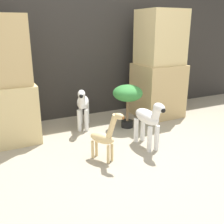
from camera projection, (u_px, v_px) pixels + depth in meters
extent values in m
plane|color=#9E937F|center=(135.00, 161.00, 2.60)|extent=(14.00, 14.00, 0.00)
cube|color=#2D2B28|center=(77.00, 40.00, 3.66)|extent=(6.40, 0.08, 2.20)
cube|color=#DBC184|center=(8.00, 113.00, 3.01)|extent=(0.63, 0.59, 0.67)
cube|color=tan|center=(0.00, 50.00, 2.79)|extent=(0.56, 0.53, 0.74)
cube|color=tan|center=(158.00, 90.00, 3.87)|extent=(0.63, 0.59, 0.76)
cube|color=#DBC184|center=(160.00, 37.00, 3.64)|extent=(0.56, 0.53, 0.74)
cylinder|color=white|center=(157.00, 138.00, 2.80)|extent=(0.05, 0.05, 0.28)
cylinder|color=white|center=(150.00, 139.00, 2.77)|extent=(0.05, 0.05, 0.28)
cylinder|color=white|center=(143.00, 129.00, 3.05)|extent=(0.05, 0.05, 0.28)
cylinder|color=white|center=(136.00, 130.00, 3.01)|extent=(0.05, 0.05, 0.28)
ellipsoid|color=white|center=(147.00, 117.00, 2.84)|extent=(0.16, 0.41, 0.15)
cylinder|color=white|center=(156.00, 113.00, 2.67)|extent=(0.09, 0.13, 0.16)
ellipsoid|color=white|center=(159.00, 108.00, 2.61)|extent=(0.09, 0.16, 0.10)
sphere|color=black|center=(163.00, 110.00, 2.55)|extent=(0.05, 0.05, 0.05)
cube|color=black|center=(156.00, 112.00, 2.66)|extent=(0.02, 0.07, 0.13)
cylinder|color=white|center=(86.00, 120.00, 3.33)|extent=(0.05, 0.05, 0.28)
cylinder|color=white|center=(79.00, 121.00, 3.32)|extent=(0.05, 0.05, 0.28)
cylinder|color=white|center=(87.00, 113.00, 3.60)|extent=(0.05, 0.05, 0.28)
cylinder|color=white|center=(81.00, 114.00, 3.59)|extent=(0.05, 0.05, 0.28)
ellipsoid|color=white|center=(83.00, 102.00, 3.40)|extent=(0.30, 0.43, 0.15)
cylinder|color=white|center=(82.00, 98.00, 3.20)|extent=(0.13, 0.15, 0.16)
ellipsoid|color=white|center=(81.00, 94.00, 3.14)|extent=(0.15, 0.18, 0.10)
sphere|color=black|center=(81.00, 96.00, 3.08)|extent=(0.05, 0.05, 0.05)
cube|color=black|center=(82.00, 98.00, 3.20)|extent=(0.05, 0.07, 0.13)
cylinder|color=#E0C184|center=(112.00, 152.00, 2.59)|extent=(0.03, 0.03, 0.19)
cylinder|color=#E0C184|center=(108.00, 155.00, 2.54)|extent=(0.03, 0.03, 0.19)
cylinder|color=#E0C184|center=(96.00, 147.00, 2.69)|extent=(0.03, 0.03, 0.19)
cylinder|color=#E0C184|center=(93.00, 150.00, 2.64)|extent=(0.03, 0.03, 0.19)
ellipsoid|color=#E0C184|center=(102.00, 138.00, 2.57)|extent=(0.23, 0.29, 0.11)
cylinder|color=#E0C184|center=(112.00, 126.00, 2.46)|extent=(0.11, 0.14, 0.26)
ellipsoid|color=#E0C184|center=(119.00, 116.00, 2.38)|extent=(0.10, 0.12, 0.06)
sphere|color=brown|center=(123.00, 118.00, 2.36)|extent=(0.03, 0.03, 0.03)
cylinder|color=black|center=(127.00, 124.00, 3.49)|extent=(0.16, 0.16, 0.09)
cylinder|color=brown|center=(127.00, 111.00, 3.43)|extent=(0.03, 0.03, 0.27)
ellipsoid|color=#337F38|center=(128.00, 93.00, 3.35)|extent=(0.38, 0.38, 0.21)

